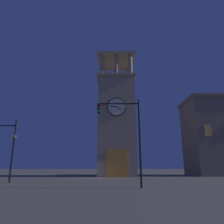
% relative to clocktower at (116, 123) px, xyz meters
% --- Properties ---
extents(ground_plane, '(200.00, 200.00, 0.00)m').
position_rel_clocktower_xyz_m(ground_plane, '(3.36, 5.43, -8.81)').
color(ground_plane, '#56544F').
extents(clocktower, '(6.64, 6.97, 23.48)m').
position_rel_clocktower_xyz_m(clocktower, '(0.00, 0.00, 0.00)').
color(clocktower, gray).
rests_on(clocktower, ground_plane).
extents(traffic_signal_near, '(3.43, 0.41, 6.81)m').
position_rel_clocktower_xyz_m(traffic_signal_near, '(-0.46, 19.09, -4.32)').
color(traffic_signal_near, black).
rests_on(traffic_signal_near, ground_plane).
extents(traffic_signal_mid, '(3.38, 0.41, 6.30)m').
position_rel_clocktower_xyz_m(traffic_signal_mid, '(11.82, 13.77, -4.74)').
color(traffic_signal_mid, black).
rests_on(traffic_signal_mid, ground_plane).
extents(street_lamp, '(0.44, 0.44, 5.16)m').
position_rel_clocktower_xyz_m(street_lamp, '(12.20, 10.94, -5.21)').
color(street_lamp, black).
rests_on(street_lamp, ground_plane).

